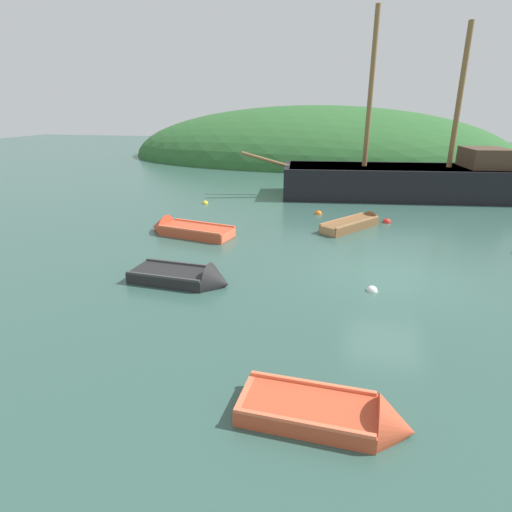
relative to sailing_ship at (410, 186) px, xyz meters
The scene contains 11 objects.
ground_plane 13.55m from the sailing_ship, 98.74° to the right, with size 120.00×120.00×0.00m, color #33564C.
shore_hill 21.01m from the sailing_ship, 110.91° to the left, with size 39.50×23.75×10.57m, color #2D602D.
sailing_ship is the anchor object (origin of this frame).
rowboat_center 17.27m from the sailing_ship, 118.50° to the right, with size 3.22×1.46×1.21m.
rowboat_portside 20.65m from the sailing_ship, 99.66° to the right, with size 3.06×1.27×1.10m.
rowboat_near_dock 8.13m from the sailing_ship, 112.56° to the right, with size 3.02×3.67×0.88m.
rowboat_outer_left 14.59m from the sailing_ship, 135.27° to the right, with size 4.01×2.03×1.22m.
buoy_red 6.67m from the sailing_ship, 105.00° to the right, with size 0.40×0.40×0.40m, color red.
buoy_white 14.82m from the sailing_ship, 100.43° to the right, with size 0.33×0.33×0.33m, color white.
buoy_yellow 12.29m from the sailing_ship, 158.91° to the right, with size 0.33×0.33×0.33m, color yellow.
buoy_orange 7.44m from the sailing_ship, 132.48° to the right, with size 0.37×0.37×0.37m, color orange.
Camera 1 is at (-1.51, -12.98, 5.19)m, focal length 29.24 mm.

